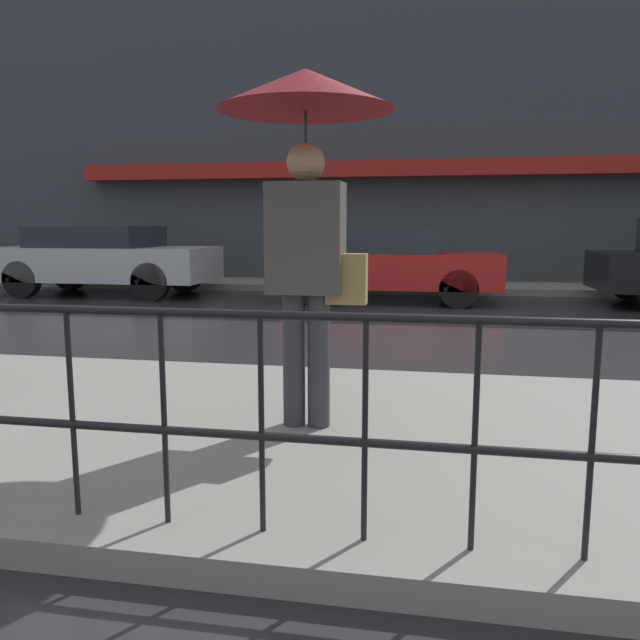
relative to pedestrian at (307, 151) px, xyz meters
The scene contains 9 objects.
ground_plane 5.65m from the pedestrian, 80.09° to the left, with size 80.00×80.00×0.00m, color #262628.
sidewalk_near 1.96m from the pedestrian, ahead, with size 28.00×3.20×0.14m.
sidewalk_far 10.03m from the pedestrian, 84.65° to the left, with size 28.00×1.73×0.14m.
lane_marking 5.65m from the pedestrian, 80.09° to the left, with size 25.20×0.12×0.01m.
building_storefront 10.98m from the pedestrian, 85.14° to the left, with size 28.00×0.85×6.86m.
railing_foreground 1.97m from the pedestrian, 56.00° to the right, with size 12.00×0.04×0.91m.
pedestrian is the anchor object (origin of this frame).
car_silver 9.66m from the pedestrian, 126.36° to the left, with size 4.24×1.81×1.35m.
car_red 7.81m from the pedestrian, 90.66° to the left, with size 3.91×1.84×1.30m.
Camera 1 is at (-0.17, -8.95, 1.37)m, focal length 35.00 mm.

